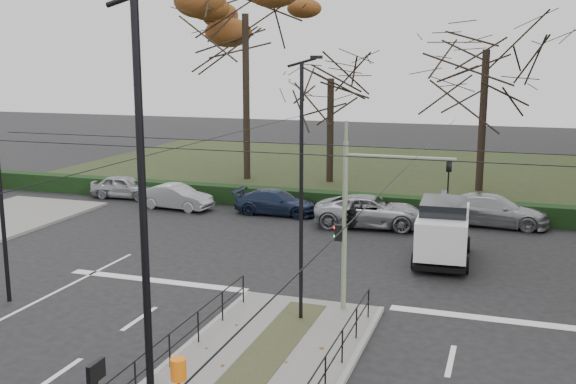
{
  "coord_description": "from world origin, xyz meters",
  "views": [
    {
      "loc": [
        5.86,
        -15.17,
        7.85
      ],
      "look_at": [
        -1.64,
        7.33,
        3.19
      ],
      "focal_mm": 42.0,
      "sensor_mm": 36.0,
      "label": 1
    }
  ],
  "objects_px": {
    "bare_tree_center": "(486,60)",
    "parked_car_second": "(176,197)",
    "streetlamp_median_far": "(302,190)",
    "parked_car_first": "(124,187)",
    "parked_car_third": "(277,202)",
    "white_van": "(443,229)",
    "parked_car_fourth": "(371,211)",
    "info_panel": "(96,382)",
    "streetlamp_median_near": "(146,261)",
    "rust_tree": "(245,14)",
    "bare_tree_near": "(331,86)",
    "litter_bin": "(178,370)",
    "traffic_light": "(355,214)",
    "parked_car_fifth": "(493,210)"
  },
  "relations": [
    {
      "from": "streetlamp_median_near",
      "to": "bare_tree_near",
      "type": "relative_size",
      "value": 1.01
    },
    {
      "from": "streetlamp_median_far",
      "to": "traffic_light",
      "type": "bearing_deg",
      "value": 42.73
    },
    {
      "from": "litter_bin",
      "to": "info_panel",
      "type": "height_order",
      "value": "info_panel"
    },
    {
      "from": "bare_tree_center",
      "to": "litter_bin",
      "type": "bearing_deg",
      "value": -100.44
    },
    {
      "from": "streetlamp_median_far",
      "to": "parked_car_fourth",
      "type": "height_order",
      "value": "streetlamp_median_far"
    },
    {
      "from": "streetlamp_median_far",
      "to": "parked_car_fifth",
      "type": "distance_m",
      "value": 15.83
    },
    {
      "from": "white_van",
      "to": "parked_car_fourth",
      "type": "bearing_deg",
      "value": 129.78
    },
    {
      "from": "litter_bin",
      "to": "streetlamp_median_near",
      "type": "xyz_separation_m",
      "value": [
        1.46,
        -3.66,
        3.82
      ]
    },
    {
      "from": "streetlamp_median_near",
      "to": "parked_car_first",
      "type": "relative_size",
      "value": 2.3
    },
    {
      "from": "parked_car_first",
      "to": "parked_car_fourth",
      "type": "xyz_separation_m",
      "value": [
        14.85,
        -2.18,
        0.08
      ]
    },
    {
      "from": "parked_car_second",
      "to": "parked_car_fourth",
      "type": "relative_size",
      "value": 0.75
    },
    {
      "from": "litter_bin",
      "to": "streetlamp_median_far",
      "type": "bearing_deg",
      "value": 77.47
    },
    {
      "from": "info_panel",
      "to": "parked_car_third",
      "type": "height_order",
      "value": "info_panel"
    },
    {
      "from": "rust_tree",
      "to": "bare_tree_near",
      "type": "distance_m",
      "value": 7.13
    },
    {
      "from": "parked_car_second",
      "to": "rust_tree",
      "type": "height_order",
      "value": "rust_tree"
    },
    {
      "from": "streetlamp_median_far",
      "to": "parked_car_first",
      "type": "xyz_separation_m",
      "value": [
        -15.29,
        14.72,
        -3.46
      ]
    },
    {
      "from": "streetlamp_median_near",
      "to": "parked_car_fifth",
      "type": "distance_m",
      "value": 24.64
    },
    {
      "from": "streetlamp_median_near",
      "to": "parked_car_fifth",
      "type": "height_order",
      "value": "streetlamp_median_near"
    },
    {
      "from": "parked_car_first",
      "to": "bare_tree_near",
      "type": "height_order",
      "value": "bare_tree_near"
    },
    {
      "from": "traffic_light",
      "to": "streetlamp_median_far",
      "type": "distance_m",
      "value": 2.0
    },
    {
      "from": "bare_tree_near",
      "to": "streetlamp_median_near",
      "type": "bearing_deg",
      "value": -80.32
    },
    {
      "from": "bare_tree_center",
      "to": "info_panel",
      "type": "bearing_deg",
      "value": -100.32
    },
    {
      "from": "traffic_light",
      "to": "bare_tree_center",
      "type": "bearing_deg",
      "value": 82.89
    },
    {
      "from": "info_panel",
      "to": "streetlamp_median_near",
      "type": "height_order",
      "value": "streetlamp_median_near"
    },
    {
      "from": "parked_car_second",
      "to": "traffic_light",
      "type": "bearing_deg",
      "value": -128.04
    },
    {
      "from": "streetlamp_median_far",
      "to": "rust_tree",
      "type": "bearing_deg",
      "value": 115.62
    },
    {
      "from": "streetlamp_median_near",
      "to": "rust_tree",
      "type": "bearing_deg",
      "value": 109.15
    },
    {
      "from": "streetlamp_median_near",
      "to": "streetlamp_median_far",
      "type": "relative_size",
      "value": 1.13
    },
    {
      "from": "parked_car_second",
      "to": "parked_car_fifth",
      "type": "relative_size",
      "value": 0.77
    },
    {
      "from": "parked_car_third",
      "to": "white_van",
      "type": "bearing_deg",
      "value": -123.14
    },
    {
      "from": "parked_car_fourth",
      "to": "parked_car_fifth",
      "type": "relative_size",
      "value": 1.03
    },
    {
      "from": "info_panel",
      "to": "parked_car_third",
      "type": "xyz_separation_m",
      "value": [
        -3.94,
        21.74,
        -1.06
      ]
    },
    {
      "from": "parked_car_first",
      "to": "parked_car_third",
      "type": "relative_size",
      "value": 0.89
    },
    {
      "from": "litter_bin",
      "to": "parked_car_first",
      "type": "xyz_separation_m",
      "value": [
        -14.05,
        20.29,
        -0.17
      ]
    },
    {
      "from": "parked_car_fourth",
      "to": "info_panel",
      "type": "bearing_deg",
      "value": 170.07
    },
    {
      "from": "litter_bin",
      "to": "parked_car_fifth",
      "type": "height_order",
      "value": "parked_car_fifth"
    },
    {
      "from": "streetlamp_median_far",
      "to": "parked_car_third",
      "type": "distance_m",
      "value": 15.11
    },
    {
      "from": "litter_bin",
      "to": "bare_tree_center",
      "type": "distance_m",
      "value": 29.99
    },
    {
      "from": "info_panel",
      "to": "rust_tree",
      "type": "relative_size",
      "value": 0.14
    },
    {
      "from": "info_panel",
      "to": "bare_tree_center",
      "type": "xyz_separation_m",
      "value": [
        5.69,
        31.24,
        6.14
      ]
    },
    {
      "from": "parked_car_third",
      "to": "parked_car_second",
      "type": "bearing_deg",
      "value": 94.83
    },
    {
      "from": "white_van",
      "to": "parked_car_fifth",
      "type": "relative_size",
      "value": 0.91
    },
    {
      "from": "parked_car_third",
      "to": "parked_car_fifth",
      "type": "xyz_separation_m",
      "value": [
        10.7,
        1.0,
        0.12
      ]
    },
    {
      "from": "litter_bin",
      "to": "white_van",
      "type": "xyz_separation_m",
      "value": [
        4.62,
        13.52,
        0.44
      ]
    },
    {
      "from": "parked_car_fifth",
      "to": "rust_tree",
      "type": "bearing_deg",
      "value": 65.4
    },
    {
      "from": "info_panel",
      "to": "rust_tree",
      "type": "height_order",
      "value": "rust_tree"
    },
    {
      "from": "parked_car_third",
      "to": "rust_tree",
      "type": "xyz_separation_m",
      "value": [
        -5.21,
        8.91,
        10.09
      ]
    },
    {
      "from": "parked_car_fourth",
      "to": "bare_tree_near",
      "type": "relative_size",
      "value": 0.61
    },
    {
      "from": "parked_car_third",
      "to": "parked_car_fourth",
      "type": "distance_m",
      "value": 5.26
    },
    {
      "from": "bare_tree_center",
      "to": "parked_car_second",
      "type": "bearing_deg",
      "value": -146.37
    }
  ]
}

